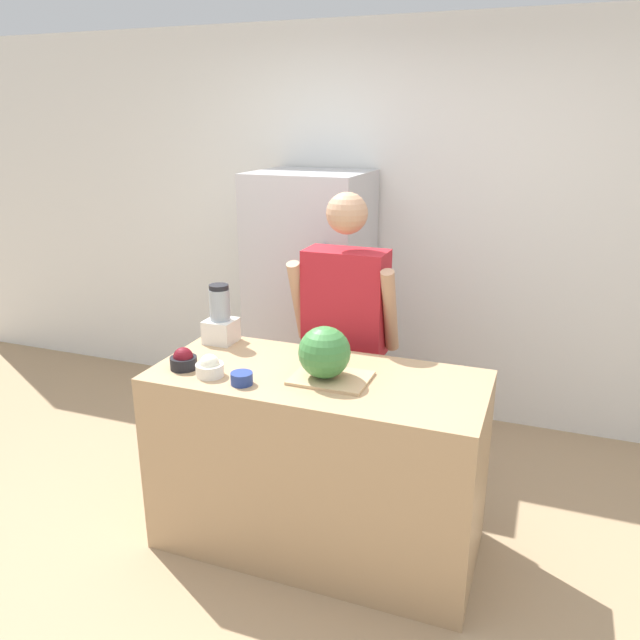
{
  "coord_description": "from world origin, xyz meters",
  "views": [
    {
      "loc": [
        0.93,
        -2.09,
        2.01
      ],
      "look_at": [
        0.0,
        0.37,
        1.14
      ],
      "focal_mm": 35.0,
      "sensor_mm": 36.0,
      "label": 1
    }
  ],
  "objects_px": {
    "bowl_small_blue": "(242,378)",
    "blender": "(220,319)",
    "refrigerator": "(311,300)",
    "bowl_cream": "(210,367)",
    "watermelon": "(324,352)",
    "bowl_cherries": "(183,360)",
    "person": "(345,343)"
  },
  "relations": [
    {
      "from": "bowl_small_blue",
      "to": "blender",
      "type": "height_order",
      "value": "blender"
    },
    {
      "from": "refrigerator",
      "to": "bowl_cream",
      "type": "xyz_separation_m",
      "value": [
        0.09,
        -1.47,
        0.1
      ]
    },
    {
      "from": "bowl_small_blue",
      "to": "blender",
      "type": "bearing_deg",
      "value": 128.21
    },
    {
      "from": "blender",
      "to": "bowl_cream",
      "type": "bearing_deg",
      "value": -67.35
    },
    {
      "from": "watermelon",
      "to": "bowl_cherries",
      "type": "distance_m",
      "value": 0.67
    },
    {
      "from": "refrigerator",
      "to": "person",
      "type": "height_order",
      "value": "refrigerator"
    },
    {
      "from": "blender",
      "to": "watermelon",
      "type": "bearing_deg",
      "value": -22.01
    },
    {
      "from": "refrigerator",
      "to": "person",
      "type": "bearing_deg",
      "value": -56.18
    },
    {
      "from": "bowl_cream",
      "to": "bowl_small_blue",
      "type": "distance_m",
      "value": 0.18
    },
    {
      "from": "watermelon",
      "to": "bowl_cream",
      "type": "bearing_deg",
      "value": -164.21
    },
    {
      "from": "person",
      "to": "bowl_cherries",
      "type": "bearing_deg",
      "value": -126.76
    },
    {
      "from": "person",
      "to": "blender",
      "type": "relative_size",
      "value": 5.39
    },
    {
      "from": "bowl_cherries",
      "to": "bowl_cream",
      "type": "xyz_separation_m",
      "value": [
        0.16,
        -0.03,
        -0.0
      ]
    },
    {
      "from": "person",
      "to": "bowl_cherries",
      "type": "xyz_separation_m",
      "value": [
        -0.54,
        -0.73,
        0.1
      ]
    },
    {
      "from": "refrigerator",
      "to": "bowl_small_blue",
      "type": "bearing_deg",
      "value": -79.95
    },
    {
      "from": "person",
      "to": "watermelon",
      "type": "distance_m",
      "value": 0.66
    },
    {
      "from": "bowl_cherries",
      "to": "blender",
      "type": "height_order",
      "value": "blender"
    },
    {
      "from": "bowl_cherries",
      "to": "person",
      "type": "bearing_deg",
      "value": 53.24
    },
    {
      "from": "blender",
      "to": "refrigerator",
      "type": "bearing_deg",
      "value": 85.64
    },
    {
      "from": "refrigerator",
      "to": "watermelon",
      "type": "xyz_separation_m",
      "value": [
        0.59,
        -1.33,
        0.19
      ]
    },
    {
      "from": "bowl_small_blue",
      "to": "blender",
      "type": "relative_size",
      "value": 0.32
    },
    {
      "from": "person",
      "to": "watermelon",
      "type": "bearing_deg",
      "value": -80.02
    },
    {
      "from": "watermelon",
      "to": "bowl_small_blue",
      "type": "height_order",
      "value": "watermelon"
    },
    {
      "from": "bowl_cream",
      "to": "blender",
      "type": "height_order",
      "value": "blender"
    },
    {
      "from": "refrigerator",
      "to": "bowl_cherries",
      "type": "xyz_separation_m",
      "value": [
        -0.07,
        -1.44,
        0.1
      ]
    },
    {
      "from": "bowl_cream",
      "to": "blender",
      "type": "distance_m",
      "value": 0.45
    },
    {
      "from": "bowl_cherries",
      "to": "bowl_small_blue",
      "type": "bearing_deg",
      "value": -10.63
    },
    {
      "from": "refrigerator",
      "to": "bowl_cherries",
      "type": "distance_m",
      "value": 1.45
    },
    {
      "from": "bowl_cherries",
      "to": "bowl_cream",
      "type": "relative_size",
      "value": 0.98
    },
    {
      "from": "refrigerator",
      "to": "blender",
      "type": "xyz_separation_m",
      "value": [
        -0.08,
        -1.06,
        0.18
      ]
    },
    {
      "from": "watermelon",
      "to": "bowl_cherries",
      "type": "relative_size",
      "value": 1.87
    },
    {
      "from": "refrigerator",
      "to": "bowl_small_blue",
      "type": "relative_size",
      "value": 17.2
    }
  ]
}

